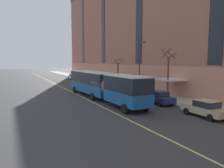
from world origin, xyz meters
TOP-DOWN VIEW (x-y plane):
  - ground_plane at (0.00, 0.00)m, footprint 260.00×260.00m
  - sidewalk at (8.77, 3.00)m, footprint 4.51×160.00m
  - apartment_facade at (17.00, -0.00)m, footprint 15.20×110.00m
  - city_bus at (0.31, 0.43)m, footprint 3.39×19.30m
  - parked_car_red_0 at (5.31, 19.02)m, footprint 2.01×4.27m
  - parked_car_champagne_2 at (5.46, 27.36)m, footprint 2.01×4.73m
  - parked_car_champagne_3 at (5.46, -12.02)m, footprint 1.93×4.41m
  - parked_car_navy_4 at (5.40, -5.03)m, footprint 1.96×4.79m
  - parked_car_navy_5 at (5.30, 3.09)m, footprint 2.09×4.79m
  - parked_car_white_6 at (5.46, 33.58)m, footprint 2.08×4.26m
  - parked_car_champagne_7 at (5.45, 9.42)m, footprint 2.13×4.69m
  - street_tree_mid_block at (8.25, -3.35)m, footprint 1.59×1.58m
  - street_tree_far_uptown at (8.28, 11.32)m, footprint 1.95×1.88m
  - street_lamp at (7.11, 1.63)m, footprint 0.36×1.48m
  - lane_centerline at (-1.39, 3.00)m, footprint 0.16×140.00m

SIDE VIEW (x-z plane):
  - ground_plane at x=0.00m, z-range 0.00..0.00m
  - lane_centerline at x=-1.39m, z-range 0.00..0.01m
  - sidewalk at x=8.77m, z-range 0.00..0.15m
  - parked_car_red_0 at x=5.31m, z-range 0.00..1.56m
  - parked_car_champagne_3 at x=5.46m, z-range 0.00..1.56m
  - parked_car_white_6 at x=5.46m, z-range 0.00..1.56m
  - parked_car_champagne_2 at x=5.46m, z-range 0.00..1.56m
  - parked_car_navy_4 at x=5.40m, z-range 0.00..1.56m
  - parked_car_champagne_7 at x=5.45m, z-range 0.00..1.56m
  - parked_car_navy_5 at x=5.30m, z-range 0.00..1.56m
  - city_bus at x=0.31m, z-range 0.29..3.91m
  - street_tree_far_uptown at x=8.28m, z-range 0.18..5.77m
  - street_tree_mid_block at x=8.25m, z-range 0.17..6.85m
  - street_lamp at x=7.11m, z-range 0.95..8.78m
  - apartment_facade at x=17.00m, z-range -0.02..27.52m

